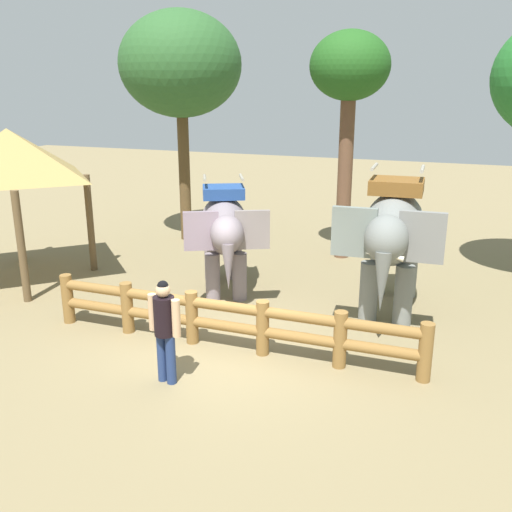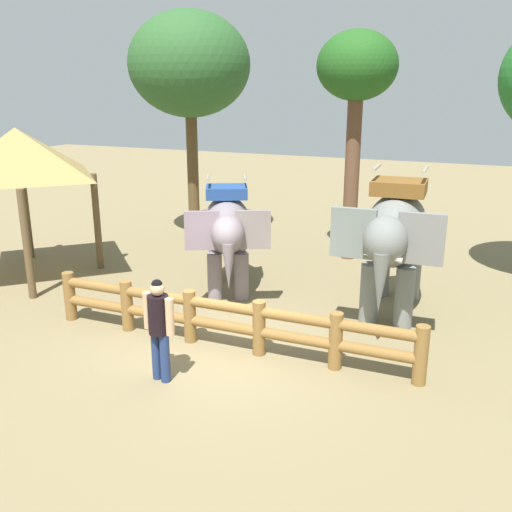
{
  "view_description": "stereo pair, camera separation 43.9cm",
  "coord_description": "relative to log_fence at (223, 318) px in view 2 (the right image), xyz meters",
  "views": [
    {
      "loc": [
        4.05,
        -8.78,
        4.8
      ],
      "look_at": [
        0.0,
        1.69,
        1.4
      ],
      "focal_mm": 39.47,
      "sensor_mm": 36.0,
      "label": 1
    },
    {
      "loc": [
        4.45,
        -8.61,
        4.8
      ],
      "look_at": [
        0.0,
        1.69,
        1.4
      ],
      "focal_mm": 39.47,
      "sensor_mm": 36.0,
      "label": 2
    }
  ],
  "objects": [
    {
      "name": "elephant_near_left",
      "position": [
        -1.29,
        2.81,
        0.96
      ],
      "size": [
        2.56,
        3.27,
        2.79
      ],
      "color": "slate",
      "rests_on": "ground"
    },
    {
      "name": "tree_back_center",
      "position": [
        0.68,
        6.73,
        4.47
      ],
      "size": [
        2.16,
        2.16,
        6.24
      ],
      "color": "brown",
      "rests_on": "ground"
    },
    {
      "name": "thatched_shelter",
      "position": [
        -6.57,
        1.82,
        2.57
      ],
      "size": [
        3.38,
        3.38,
        3.82
      ],
      "color": "brown",
      "rests_on": "ground"
    },
    {
      "name": "tourist_woman_in_black",
      "position": [
        -0.42,
        -1.53,
        0.44
      ],
      "size": [
        0.63,
        0.41,
        1.81
      ],
      "color": "navy",
      "rests_on": "ground"
    },
    {
      "name": "ground_plane",
      "position": [
        0.0,
        -0.14,
        -0.6
      ],
      "size": [
        60.0,
        60.0,
        0.0
      ],
      "primitive_type": "plane",
      "color": "olive"
    },
    {
      "name": "log_fence",
      "position": [
        0.0,
        0.0,
        0.0
      ],
      "size": [
        7.47,
        0.37,
        1.05
      ],
      "color": "brown",
      "rests_on": "ground"
    },
    {
      "name": "tree_far_right",
      "position": [
        -4.51,
        6.91,
        4.78
      ],
      "size": [
        3.69,
        3.69,
        7.0
      ],
      "color": "brown",
      "rests_on": "ground"
    },
    {
      "name": "elephant_center",
      "position": [
        2.58,
        2.95,
        1.19
      ],
      "size": [
        2.12,
        3.72,
        3.19
      ],
      "color": "slate",
      "rests_on": "ground"
    }
  ]
}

